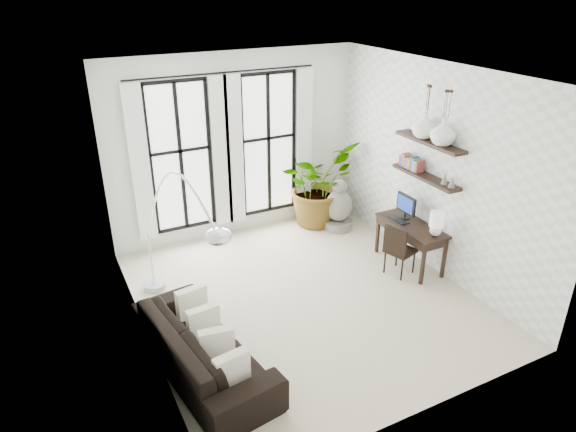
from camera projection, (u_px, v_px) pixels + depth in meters
floor at (304, 297)px, 7.54m from camera, size 5.00×5.00×0.00m
ceiling at (308, 74)px, 6.18m from camera, size 5.00×5.00×0.00m
wall_left at (136, 231)px, 5.93m from camera, size 0.00×5.00×5.00m
wall_right at (435, 170)px, 7.78m from camera, size 0.00×5.00×5.00m
wall_back at (236, 146)px, 8.87m from camera, size 4.50×0.00×4.50m
windows at (227, 151)px, 8.75m from camera, size 3.26×0.13×2.65m
wall_shelves at (425, 162)px, 7.74m from camera, size 0.25×1.30×0.60m
sofa at (203, 347)px, 6.01m from camera, size 1.20×2.38×0.67m
throw_pillows at (210, 333)px, 5.98m from camera, size 0.40×1.52×0.40m
plant at (317, 184)px, 9.49m from camera, size 1.77×1.66×1.57m
desk at (414, 228)px, 8.04m from camera, size 0.52×1.23×1.12m
desk_chair at (398, 248)px, 7.89m from camera, size 0.50×0.50×0.85m
arc_lamp at (176, 206)px, 6.30m from camera, size 0.71×2.29×2.20m
buddha at (339, 208)px, 9.42m from camera, size 0.54×0.54×0.97m
vase_a at (443, 132)px, 7.28m from camera, size 0.37×0.37×0.38m
vase_b at (425, 125)px, 7.60m from camera, size 0.37×0.37×0.38m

